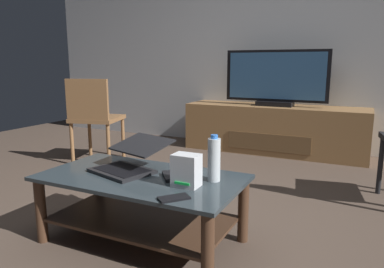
{
  "coord_description": "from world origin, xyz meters",
  "views": [
    {
      "loc": [
        0.97,
        -1.72,
        0.98
      ],
      "look_at": [
        -0.04,
        0.36,
        0.53
      ],
      "focal_mm": 33.82,
      "sensor_mm": 36.0,
      "label": 1
    }
  ],
  "objects_px": {
    "coffee_table": "(142,197)",
    "water_bottle_near": "(214,159)",
    "media_cabinet": "(274,129)",
    "side_chair": "(94,115)",
    "laptop": "(130,160)",
    "router_box": "(186,170)",
    "cell_phone": "(174,198)",
    "tv_remote": "(197,172)",
    "television": "(276,79)",
    "soundbar_remote": "(168,176)"
  },
  "relations": [
    {
      "from": "media_cabinet",
      "to": "side_chair",
      "type": "relative_size",
      "value": 2.34
    },
    {
      "from": "coffee_table",
      "to": "tv_remote",
      "type": "distance_m",
      "value": 0.33
    },
    {
      "from": "cell_phone",
      "to": "side_chair",
      "type": "bearing_deg",
      "value": 179.72
    },
    {
      "from": "router_box",
      "to": "media_cabinet",
      "type": "bearing_deg",
      "value": 93.2
    },
    {
      "from": "cell_phone",
      "to": "soundbar_remote",
      "type": "relative_size",
      "value": 0.88
    },
    {
      "from": "soundbar_remote",
      "to": "cell_phone",
      "type": "bearing_deg",
      "value": -93.37
    },
    {
      "from": "laptop",
      "to": "tv_remote",
      "type": "xyz_separation_m",
      "value": [
        0.38,
        0.1,
        -0.05
      ]
    },
    {
      "from": "coffee_table",
      "to": "cell_phone",
      "type": "distance_m",
      "value": 0.42
    },
    {
      "from": "media_cabinet",
      "to": "tv_remote",
      "type": "relative_size",
      "value": 12.32
    },
    {
      "from": "cell_phone",
      "to": "water_bottle_near",
      "type": "bearing_deg",
      "value": 118.91
    },
    {
      "from": "media_cabinet",
      "to": "soundbar_remote",
      "type": "relative_size",
      "value": 12.32
    },
    {
      "from": "tv_remote",
      "to": "cell_phone",
      "type": "bearing_deg",
      "value": -99.34
    },
    {
      "from": "coffee_table",
      "to": "laptop",
      "type": "distance_m",
      "value": 0.22
    },
    {
      "from": "router_box",
      "to": "side_chair",
      "type": "bearing_deg",
      "value": 143.33
    },
    {
      "from": "water_bottle_near",
      "to": "cell_phone",
      "type": "distance_m",
      "value": 0.34
    },
    {
      "from": "media_cabinet",
      "to": "router_box",
      "type": "distance_m",
      "value": 2.47
    },
    {
      "from": "router_box",
      "to": "coffee_table",
      "type": "bearing_deg",
      "value": 171.85
    },
    {
      "from": "coffee_table",
      "to": "water_bottle_near",
      "type": "height_order",
      "value": "water_bottle_near"
    },
    {
      "from": "router_box",
      "to": "tv_remote",
      "type": "height_order",
      "value": "router_box"
    },
    {
      "from": "media_cabinet",
      "to": "water_bottle_near",
      "type": "relative_size",
      "value": 8.07
    },
    {
      "from": "media_cabinet",
      "to": "television",
      "type": "distance_m",
      "value": 0.55
    },
    {
      "from": "television",
      "to": "water_bottle_near",
      "type": "bearing_deg",
      "value": -84.35
    },
    {
      "from": "television",
      "to": "water_bottle_near",
      "type": "height_order",
      "value": "television"
    },
    {
      "from": "media_cabinet",
      "to": "side_chair",
      "type": "height_order",
      "value": "side_chair"
    },
    {
      "from": "laptop",
      "to": "water_bottle_near",
      "type": "bearing_deg",
      "value": 3.92
    },
    {
      "from": "soundbar_remote",
      "to": "tv_remote",
      "type": "bearing_deg",
      "value": 12.29
    },
    {
      "from": "laptop",
      "to": "router_box",
      "type": "relative_size",
      "value": 2.88
    },
    {
      "from": "media_cabinet",
      "to": "side_chair",
      "type": "xyz_separation_m",
      "value": [
        -1.5,
        -1.24,
        0.22
      ]
    },
    {
      "from": "media_cabinet",
      "to": "cell_phone",
      "type": "xyz_separation_m",
      "value": [
        0.17,
        -2.64,
        0.13
      ]
    },
    {
      "from": "laptop",
      "to": "television",
      "type": "bearing_deg",
      "value": 83.27
    },
    {
      "from": "coffee_table",
      "to": "water_bottle_near",
      "type": "distance_m",
      "value": 0.46
    },
    {
      "from": "side_chair",
      "to": "cell_phone",
      "type": "height_order",
      "value": "side_chair"
    },
    {
      "from": "television",
      "to": "media_cabinet",
      "type": "bearing_deg",
      "value": 90.0
    },
    {
      "from": "media_cabinet",
      "to": "soundbar_remote",
      "type": "distance_m",
      "value": 2.39
    },
    {
      "from": "cell_phone",
      "to": "tv_remote",
      "type": "xyz_separation_m",
      "value": [
        -0.06,
        0.38,
        0.01
      ]
    },
    {
      "from": "router_box",
      "to": "tv_remote",
      "type": "distance_m",
      "value": 0.22
    },
    {
      "from": "tv_remote",
      "to": "router_box",
      "type": "bearing_deg",
      "value": -98.84
    },
    {
      "from": "laptop",
      "to": "soundbar_remote",
      "type": "bearing_deg",
      "value": -7.53
    },
    {
      "from": "laptop",
      "to": "coffee_table",
      "type": "bearing_deg",
      "value": -28.53
    },
    {
      "from": "router_box",
      "to": "soundbar_remote",
      "type": "bearing_deg",
      "value": 154.38
    },
    {
      "from": "side_chair",
      "to": "cell_phone",
      "type": "xyz_separation_m",
      "value": [
        1.67,
        -1.4,
        -0.1
      ]
    },
    {
      "from": "side_chair",
      "to": "coffee_table",
      "type": "bearing_deg",
      "value": -41.28
    },
    {
      "from": "side_chair",
      "to": "router_box",
      "type": "xyz_separation_m",
      "value": [
        1.64,
        -1.22,
        -0.02
      ]
    },
    {
      "from": "television",
      "to": "side_chair",
      "type": "bearing_deg",
      "value": -141.06
    },
    {
      "from": "soundbar_remote",
      "to": "media_cabinet",
      "type": "bearing_deg",
      "value": 51.76
    },
    {
      "from": "coffee_table",
      "to": "tv_remote",
      "type": "xyz_separation_m",
      "value": [
        0.26,
        0.16,
        0.13
      ]
    },
    {
      "from": "router_box",
      "to": "cell_phone",
      "type": "bearing_deg",
      "value": -81.15
    },
    {
      "from": "side_chair",
      "to": "router_box",
      "type": "relative_size",
      "value": 5.16
    },
    {
      "from": "tv_remote",
      "to": "media_cabinet",
      "type": "bearing_deg",
      "value": 73.85
    },
    {
      "from": "router_box",
      "to": "cell_phone",
      "type": "xyz_separation_m",
      "value": [
        0.03,
        -0.18,
        -0.08
      ]
    }
  ]
}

